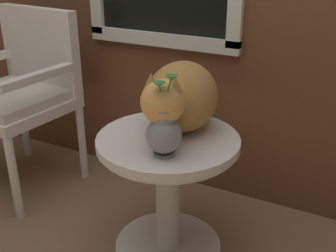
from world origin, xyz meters
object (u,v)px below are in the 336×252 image
(wicker_side_table, at_px, (168,176))
(cat, at_px, (180,97))
(pewter_vase_with_ivy, at_px, (164,131))
(wicker_chair, at_px, (21,87))

(wicker_side_table, distance_m, cat, 0.34)
(wicker_side_table, relative_size, cat, 0.88)
(wicker_side_table, xyz_separation_m, pewter_vase_with_ivy, (0.06, -0.14, 0.28))
(wicker_chair, xyz_separation_m, cat, (1.03, -0.12, 0.15))
(pewter_vase_with_ivy, bearing_deg, wicker_side_table, 111.63)
(cat, distance_m, pewter_vase_with_ivy, 0.23)
(wicker_side_table, height_order, pewter_vase_with_ivy, pewter_vase_with_ivy)
(wicker_chair, distance_m, cat, 1.05)
(wicker_chair, bearing_deg, pewter_vase_with_ivy, -17.77)
(wicker_chair, relative_size, pewter_vase_with_ivy, 3.08)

